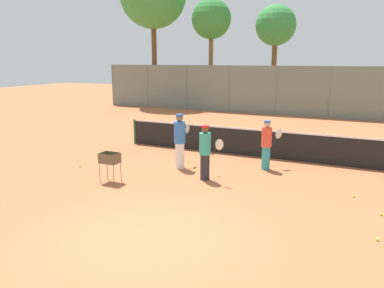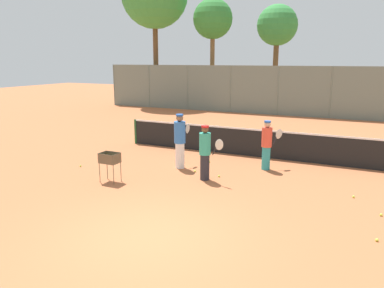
{
  "view_description": "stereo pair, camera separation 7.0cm",
  "coord_description": "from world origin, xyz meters",
  "px_view_note": "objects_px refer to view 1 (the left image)",
  "views": [
    {
      "loc": [
        3.82,
        -6.08,
        3.61
      ],
      "look_at": [
        -1.07,
        4.36,
        1.0
      ],
      "focal_mm": 35.0,
      "sensor_mm": 36.0,
      "label": 1
    },
    {
      "loc": [
        3.89,
        -6.05,
        3.61
      ],
      "look_at": [
        -1.07,
        4.36,
        1.0
      ],
      "focal_mm": 35.0,
      "sensor_mm": 36.0,
      "label": 2
    }
  ],
  "objects_px": {
    "tennis_net": "(252,142)",
    "player_white_outfit": "(205,152)",
    "player_red_cap": "(180,140)",
    "player_yellow_shirt": "(267,144)",
    "ball_cart": "(110,160)"
  },
  "relations": [
    {
      "from": "tennis_net",
      "to": "player_white_outfit",
      "type": "distance_m",
      "value": 3.42
    },
    {
      "from": "tennis_net",
      "to": "player_red_cap",
      "type": "xyz_separation_m",
      "value": [
        -1.75,
        -2.55,
        0.4
      ]
    },
    {
      "from": "player_white_outfit",
      "to": "player_yellow_shirt",
      "type": "xyz_separation_m",
      "value": [
        1.4,
        1.91,
        -0.02
      ]
    },
    {
      "from": "player_white_outfit",
      "to": "tennis_net",
      "type": "bearing_deg",
      "value": 97.18
    },
    {
      "from": "tennis_net",
      "to": "player_white_outfit",
      "type": "xyz_separation_m",
      "value": [
        -0.47,
        -3.37,
        0.32
      ]
    },
    {
      "from": "player_red_cap",
      "to": "player_yellow_shirt",
      "type": "height_order",
      "value": "player_red_cap"
    },
    {
      "from": "tennis_net",
      "to": "player_yellow_shirt",
      "type": "height_order",
      "value": "player_yellow_shirt"
    },
    {
      "from": "player_white_outfit",
      "to": "player_yellow_shirt",
      "type": "bearing_deg",
      "value": 68.84
    },
    {
      "from": "player_white_outfit",
      "to": "player_yellow_shirt",
      "type": "distance_m",
      "value": 2.37
    },
    {
      "from": "player_yellow_shirt",
      "to": "tennis_net",
      "type": "bearing_deg",
      "value": 67.14
    },
    {
      "from": "player_yellow_shirt",
      "to": "player_red_cap",
      "type": "bearing_deg",
      "value": 146.85
    },
    {
      "from": "player_red_cap",
      "to": "player_white_outfit",
      "type": "bearing_deg",
      "value": -120.28
    },
    {
      "from": "player_yellow_shirt",
      "to": "ball_cart",
      "type": "xyz_separation_m",
      "value": [
        -3.9,
        -3.32,
        -0.19
      ]
    },
    {
      "from": "tennis_net",
      "to": "player_red_cap",
      "type": "relative_size",
      "value": 5.75
    },
    {
      "from": "tennis_net",
      "to": "player_yellow_shirt",
      "type": "bearing_deg",
      "value": -57.62
    }
  ]
}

